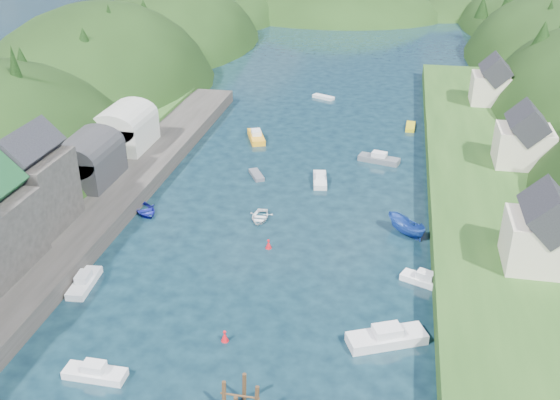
# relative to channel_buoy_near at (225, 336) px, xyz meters

# --- Properties ---
(ground) EXTENTS (600.00, 600.00, 0.00)m
(ground) POSITION_rel_channel_buoy_near_xyz_m (1.03, 42.20, -0.48)
(ground) COLOR black
(ground) RESTS_ON ground
(hillside_left) EXTENTS (44.00, 245.56, 52.00)m
(hillside_left) POSITION_rel_channel_buoy_near_xyz_m (-43.97, 67.20, -8.51)
(hillside_left) COLOR black
(hillside_left) RESTS_ON ground
(far_hills) EXTENTS (103.00, 68.00, 44.00)m
(far_hills) POSITION_rel_channel_buoy_near_xyz_m (2.24, 166.21, -11.28)
(far_hills) COLOR black
(far_hills) RESTS_ON ground
(hill_trees) EXTENTS (90.77, 144.90, 12.53)m
(hill_trees) POSITION_rel_channel_buoy_near_xyz_m (1.62, 58.12, 10.52)
(hill_trees) COLOR black
(hill_trees) RESTS_ON ground
(quay_left) EXTENTS (12.00, 110.00, 2.00)m
(quay_left) POSITION_rel_channel_buoy_near_xyz_m (-22.97, 12.20, 0.52)
(quay_left) COLOR #2D2B28
(quay_left) RESTS_ON ground
(boat_sheds) EXTENTS (7.00, 21.00, 7.50)m
(boat_sheds) POSITION_rel_channel_buoy_near_xyz_m (-24.97, 31.20, 4.79)
(boat_sheds) COLOR #2D2D30
(boat_sheds) RESTS_ON quay_left
(terrace_right) EXTENTS (16.00, 120.00, 2.40)m
(terrace_right) POSITION_rel_channel_buoy_near_xyz_m (26.03, 32.20, 0.72)
(terrace_right) COLOR #234719
(terrace_right) RESTS_ON ground
(right_bank_cottages) EXTENTS (9.00, 59.24, 8.41)m
(right_bank_cottages) POSITION_rel_channel_buoy_near_xyz_m (29.03, 40.53, 5.36)
(right_bank_cottages) COLOR beige
(right_bank_cottages) RESTS_ON terrace_right
(channel_buoy_near) EXTENTS (0.70, 0.70, 1.10)m
(channel_buoy_near) POSITION_rel_channel_buoy_near_xyz_m (0.00, 0.00, 0.00)
(channel_buoy_near) COLOR #B20E16
(channel_buoy_near) RESTS_ON ground
(channel_buoy_far) EXTENTS (0.70, 0.70, 1.10)m
(channel_buoy_far) POSITION_rel_channel_buoy_near_xyz_m (0.52, 16.15, 0.00)
(channel_buoy_far) COLOR #B20E16
(channel_buoy_far) RESTS_ON ground
(moored_boats) EXTENTS (38.49, 97.63, 2.22)m
(moored_boats) POSITION_rel_channel_buoy_near_xyz_m (0.32, 12.22, 0.14)
(moored_boats) COLOR #1C219C
(moored_boats) RESTS_ON ground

